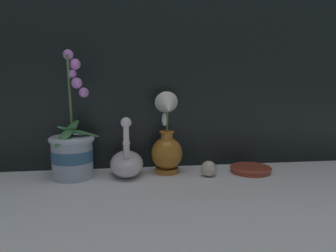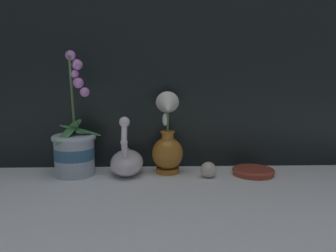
# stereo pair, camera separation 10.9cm
# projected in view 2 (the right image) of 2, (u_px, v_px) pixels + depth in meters

# --- Properties ---
(ground_plane) EXTENTS (2.80, 2.80, 0.00)m
(ground_plane) POSITION_uv_depth(u_px,v_px,m) (171.00, 184.00, 1.01)
(ground_plane) COLOR white
(window_backdrop) EXTENTS (2.80, 0.03, 1.20)m
(window_backdrop) POSITION_uv_depth(u_px,v_px,m) (169.00, 0.00, 1.15)
(window_backdrop) COLOR black
(window_backdrop) RESTS_ON ground_plane
(orchid_potted_plant) EXTENTS (0.17, 0.18, 0.41)m
(orchid_potted_plant) POSITION_uv_depth(u_px,v_px,m) (74.00, 148.00, 1.10)
(orchid_potted_plant) COLOR #B2BCCC
(orchid_potted_plant) RESTS_ON ground_plane
(swan_figurine) EXTENTS (0.11, 0.19, 0.20)m
(swan_figurine) POSITION_uv_depth(u_px,v_px,m) (127.00, 160.00, 1.10)
(swan_figurine) COLOR white
(swan_figurine) RESTS_ON ground_plane
(blue_vase) EXTENTS (0.11, 0.12, 0.28)m
(blue_vase) POSITION_uv_depth(u_px,v_px,m) (168.00, 143.00, 1.12)
(blue_vase) COLOR #B26B23
(blue_vase) RESTS_ON ground_plane
(glass_sphere) EXTENTS (0.05, 0.05, 0.05)m
(glass_sphere) POSITION_uv_depth(u_px,v_px,m) (208.00, 170.00, 1.08)
(glass_sphere) COLOR beige
(glass_sphere) RESTS_ON ground_plane
(amber_dish) EXTENTS (0.14, 0.14, 0.02)m
(amber_dish) POSITION_uv_depth(u_px,v_px,m) (253.00, 171.00, 1.11)
(amber_dish) COLOR #A8422D
(amber_dish) RESTS_ON ground_plane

